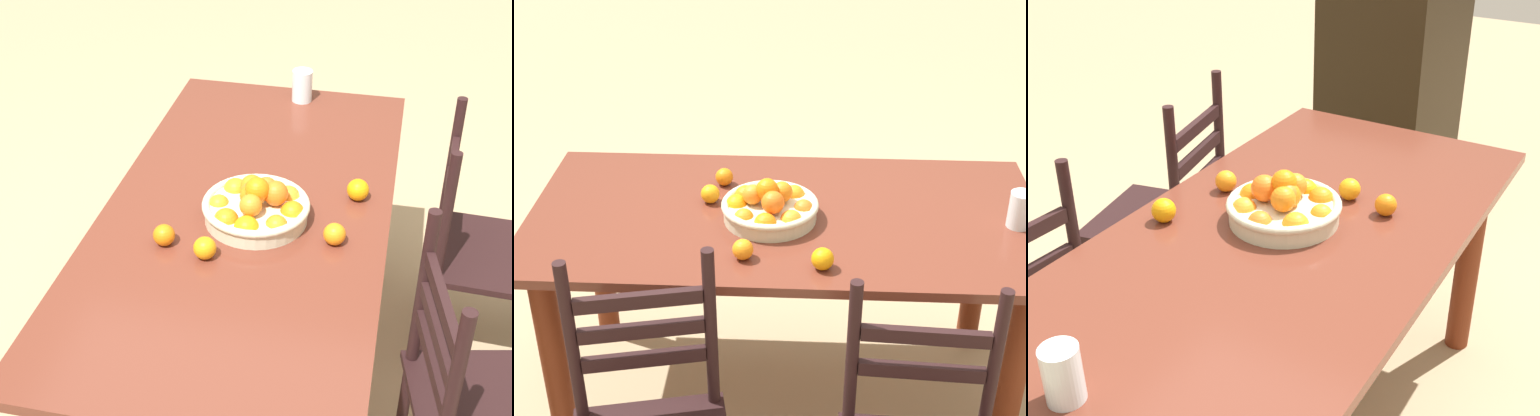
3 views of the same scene
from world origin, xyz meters
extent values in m
plane|color=tan|center=(0.00, 0.00, 0.00)|extent=(12.00, 12.00, 0.00)
cube|color=brown|center=(0.00, 0.00, 0.76)|extent=(1.72, 0.86, 0.03)
cylinder|color=maroon|center=(-0.75, -0.32, 0.37)|extent=(0.09, 0.09, 0.74)
cylinder|color=maroon|center=(0.75, -0.32, 0.37)|extent=(0.09, 0.09, 0.74)
cylinder|color=maroon|center=(-0.75, 0.32, 0.37)|extent=(0.09, 0.09, 0.74)
cylinder|color=maroon|center=(0.75, 0.32, 0.37)|extent=(0.09, 0.09, 0.74)
cylinder|color=black|center=(0.56, 0.62, 0.71)|extent=(0.04, 0.04, 0.53)
cylinder|color=black|center=(0.19, 0.54, 0.71)|extent=(0.04, 0.04, 0.53)
cube|color=black|center=(0.37, 0.58, 0.63)|extent=(0.34, 0.10, 0.04)
cube|color=black|center=(0.37, 0.58, 0.73)|extent=(0.34, 0.10, 0.04)
cube|color=black|center=(0.37, 0.58, 0.83)|extent=(0.34, 0.10, 0.04)
cylinder|color=black|center=(-0.21, 0.60, 0.69)|extent=(0.04, 0.04, 0.48)
cylinder|color=black|center=(-0.58, 0.62, 0.69)|extent=(0.04, 0.04, 0.48)
cube|color=black|center=(-0.40, 0.61, 0.65)|extent=(0.34, 0.04, 0.04)
cube|color=black|center=(-0.40, 0.61, 0.77)|extent=(0.34, 0.04, 0.04)
cylinder|color=beige|center=(0.05, 0.04, 0.80)|extent=(0.31, 0.31, 0.05)
torus|color=beige|center=(0.05, 0.04, 0.83)|extent=(0.32, 0.32, 0.02)
sphere|color=orange|center=(0.16, 0.03, 0.82)|extent=(0.07, 0.07, 0.07)
sphere|color=orange|center=(0.13, 0.11, 0.82)|extent=(0.07, 0.07, 0.07)
sphere|color=orange|center=(0.06, 0.15, 0.82)|extent=(0.07, 0.07, 0.07)
sphere|color=orange|center=(-0.02, 0.12, 0.82)|extent=(0.07, 0.07, 0.07)
sphere|color=orange|center=(-0.06, 0.05, 0.82)|extent=(0.07, 0.07, 0.07)
sphere|color=orange|center=(-0.03, -0.04, 0.82)|extent=(0.07, 0.07, 0.07)
sphere|color=orange|center=(0.06, -0.07, 0.82)|extent=(0.06, 0.06, 0.06)
sphere|color=orange|center=(0.14, -0.03, 0.82)|extent=(0.07, 0.07, 0.07)
sphere|color=orange|center=(0.06, 0.04, 0.89)|extent=(0.07, 0.07, 0.07)
sphere|color=orange|center=(0.04, 0.02, 0.87)|extent=(0.06, 0.06, 0.06)
sphere|color=orange|center=(0.04, 0.09, 0.87)|extent=(0.08, 0.08, 0.08)
sphere|color=orange|center=(0.05, 0.03, 0.86)|extent=(0.08, 0.08, 0.08)
sphere|color=orange|center=(0.11, 0.03, 0.86)|extent=(0.07, 0.07, 0.07)
sphere|color=orange|center=(0.01, 0.02, 0.87)|extent=(0.07, 0.07, 0.07)
sphere|color=orange|center=(0.05, 0.04, 0.87)|extent=(0.07, 0.07, 0.07)
sphere|color=orange|center=(-0.12, 0.32, 0.81)|extent=(0.07, 0.07, 0.07)
sphere|color=orange|center=(0.22, -0.19, 0.81)|extent=(0.06, 0.06, 0.06)
sphere|color=orange|center=(0.12, 0.28, 0.81)|extent=(0.06, 0.06, 0.06)
sphere|color=orange|center=(0.26, -0.06, 0.81)|extent=(0.06, 0.06, 0.06)
cylinder|color=silver|center=(-0.76, 0.04, 0.84)|extent=(0.08, 0.08, 0.12)
camera|label=1|loc=(1.85, 0.43, 2.09)|focal=53.22mm
camera|label=2|loc=(-0.07, 2.26, 2.09)|focal=54.80mm
camera|label=3|loc=(-1.42, -0.83, 1.74)|focal=49.23mm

